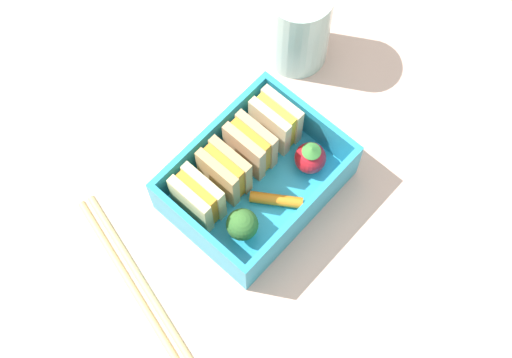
% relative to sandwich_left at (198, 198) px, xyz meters
% --- Properties ---
extents(ground_plane, '(1.20, 1.20, 0.02)m').
position_rel_sandwich_left_xyz_m(ground_plane, '(0.05, -0.02, -0.05)').
color(ground_plane, beige).
extents(bento_tray, '(0.16, 0.12, 0.01)m').
position_rel_sandwich_left_xyz_m(bento_tray, '(0.05, -0.02, -0.03)').
color(bento_tray, '#2897BC').
rests_on(bento_tray, ground_plane).
extents(bento_rim, '(0.16, 0.12, 0.05)m').
position_rel_sandwich_left_xyz_m(bento_rim, '(0.05, -0.02, -0.00)').
color(bento_rim, '#2897BC').
rests_on(bento_rim, bento_tray).
extents(sandwich_left, '(0.03, 0.05, 0.05)m').
position_rel_sandwich_left_xyz_m(sandwich_left, '(0.00, 0.00, 0.00)').
color(sandwich_left, beige).
rests_on(sandwich_left, bento_tray).
extents(sandwich_center_left, '(0.03, 0.05, 0.05)m').
position_rel_sandwich_left_xyz_m(sandwich_center_left, '(0.04, 0.00, 0.00)').
color(sandwich_center_left, tan).
rests_on(sandwich_center_left, bento_tray).
extents(sandwich_center, '(0.03, 0.05, 0.05)m').
position_rel_sandwich_left_xyz_m(sandwich_center, '(0.07, 0.00, 0.00)').
color(sandwich_center, tan).
rests_on(sandwich_center, bento_tray).
extents(sandwich_center_right, '(0.03, 0.05, 0.05)m').
position_rel_sandwich_left_xyz_m(sandwich_center_right, '(0.11, 0.00, 0.00)').
color(sandwich_center_right, beige).
rests_on(sandwich_center_right, bento_tray).
extents(broccoli_floret, '(0.03, 0.03, 0.04)m').
position_rel_sandwich_left_xyz_m(broccoli_floret, '(0.01, -0.05, -0.01)').
color(broccoli_floret, '#92BD65').
rests_on(broccoli_floret, bento_tray).
extents(carrot_stick_far_left, '(0.04, 0.05, 0.01)m').
position_rel_sandwich_left_xyz_m(carrot_stick_far_left, '(0.05, -0.05, -0.02)').
color(carrot_stick_far_left, orange).
rests_on(carrot_stick_far_left, bento_tray).
extents(strawberry_far_left, '(0.03, 0.03, 0.04)m').
position_rel_sandwich_left_xyz_m(strawberry_far_left, '(0.11, -0.05, -0.01)').
color(strawberry_far_left, red).
rests_on(strawberry_far_left, bento_tray).
extents(chopstick_pair, '(0.06, 0.19, 0.01)m').
position_rel_sandwich_left_xyz_m(chopstick_pair, '(-0.09, -0.00, -0.04)').
color(chopstick_pair, '#D4B573').
rests_on(chopstick_pair, ground_plane).
extents(drinking_glass, '(0.07, 0.07, 0.10)m').
position_rel_sandwich_left_xyz_m(drinking_glass, '(0.20, 0.05, 0.01)').
color(drinking_glass, silver).
rests_on(drinking_glass, ground_plane).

